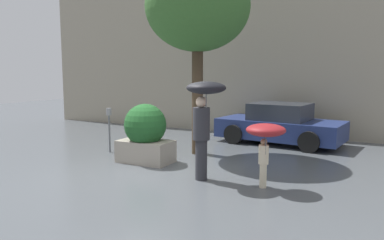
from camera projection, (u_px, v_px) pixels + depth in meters
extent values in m
plane|color=#51565B|center=(146.00, 174.00, 8.37)|extent=(40.00, 40.00, 0.00)
cube|color=#9E937F|center=(244.00, 52.00, 13.73)|extent=(18.00, 0.30, 6.00)
cube|color=#9E9384|center=(146.00, 151.00, 9.41)|extent=(1.35, 0.79, 0.55)
sphere|color=#1E5123|center=(145.00, 125.00, 9.33)|extent=(1.06, 1.06, 1.06)
cylinder|color=#2D2D33|center=(201.00, 160.00, 7.86)|extent=(0.25, 0.25, 0.85)
cylinder|color=#2D2D33|center=(201.00, 124.00, 7.76)|extent=(0.36, 0.36, 0.68)
sphere|color=beige|center=(201.00, 102.00, 7.70)|extent=(0.23, 0.23, 0.23)
cylinder|color=#4C4C51|center=(206.00, 105.00, 7.58)|extent=(0.02, 0.02, 0.72)
ellipsoid|color=black|center=(206.00, 88.00, 7.54)|extent=(0.81, 0.81, 0.26)
cylinder|color=beige|center=(263.00, 176.00, 7.34)|extent=(0.14, 0.14, 0.47)
cylinder|color=beige|center=(264.00, 154.00, 7.29)|extent=(0.20, 0.20, 0.38)
sphere|color=#997056|center=(264.00, 142.00, 7.25)|extent=(0.13, 0.13, 0.13)
cylinder|color=#4C4C51|center=(266.00, 142.00, 7.17)|extent=(0.02, 0.02, 0.48)
ellipsoid|color=maroon|center=(266.00, 130.00, 7.14)|extent=(0.76, 0.76, 0.24)
cube|color=navy|center=(280.00, 129.00, 11.89)|extent=(4.01, 2.17, 0.59)
cube|color=#2D333D|center=(280.00, 111.00, 11.82)|extent=(1.89, 1.67, 0.52)
cylinder|color=black|center=(234.00, 134.00, 11.85)|extent=(0.63, 0.29, 0.61)
cylinder|color=black|center=(256.00, 128.00, 13.29)|extent=(0.63, 0.29, 0.61)
cylinder|color=black|center=(309.00, 142.00, 10.54)|extent=(0.63, 0.29, 0.61)
cylinder|color=black|center=(325.00, 134.00, 11.98)|extent=(0.63, 0.29, 0.61)
cylinder|color=#423323|center=(197.00, 96.00, 10.25)|extent=(0.31, 0.31, 3.22)
ellipsoid|color=#38662D|center=(198.00, 6.00, 9.95)|extent=(2.81, 2.81, 2.39)
cylinder|color=#595B60|center=(109.00, 134.00, 10.56)|extent=(0.05, 0.05, 1.06)
cylinder|color=gray|center=(109.00, 112.00, 10.48)|extent=(0.14, 0.14, 0.20)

